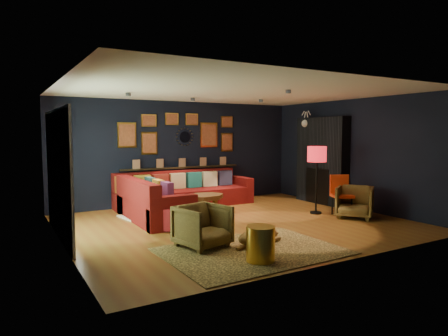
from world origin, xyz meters
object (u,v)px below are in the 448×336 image
pouf (173,217)px  floor_lamp (317,157)px  armchair_right (355,200)px  orange_chair (341,192)px  armchair_left (203,224)px  sectional (173,197)px  gold_stool (261,244)px  coffee_table (204,199)px  dog (257,233)px

pouf → floor_lamp: 3.50m
armchair_right → orange_chair: orange_chair is taller
armchair_left → armchair_right: (3.80, 0.36, 0.00)m
sectional → floor_lamp: size_ratio=2.26×
armchair_right → gold_stool: armchair_right is taller
sectional → pouf: 1.75m
gold_stool → orange_chair: (3.38, 1.75, 0.27)m
pouf → armchair_left: armchair_left is taller
floor_lamp → armchair_left: bearing=-162.2°
coffee_table → floor_lamp: bearing=-21.5°
armchair_right → gold_stool: size_ratio=1.48×
armchair_left → gold_stool: armchair_left is taller
coffee_table → pouf: 1.22m
pouf → dog: pouf is taller
armchair_left → armchair_right: armchair_right is taller
armchair_left → gold_stool: (0.37, -1.04, -0.12)m
coffee_table → pouf: (-1.01, -0.67, -0.17)m
pouf → sectional: bearing=66.9°
floor_lamp → dog: bearing=-151.2°
pouf → orange_chair: (3.70, -0.63, 0.30)m
coffee_table → armchair_right: armchair_right is taller
armchair_right → floor_lamp: bearing=173.0°
gold_stool → dog: size_ratio=0.45×
armchair_left → gold_stool: size_ratio=1.47×
floor_lamp → coffee_table: bearing=158.5°
coffee_table → orange_chair: 3.00m
sectional → armchair_left: size_ratio=4.61×
armchair_right → orange_chair: bearing=151.3°
pouf → coffee_table: bearing=33.6°
armchair_right → floor_lamp: (-0.41, 0.73, 0.89)m
dog → armchair_right: bearing=-2.2°
dog → sectional: bearing=76.7°
coffee_table → armchair_left: armchair_left is taller
sectional → gold_stool: 4.01m
armchair_right → floor_lamp: floor_lamp is taller
coffee_table → orange_chair: (2.70, -1.30, 0.13)m
pouf → armchair_right: size_ratio=0.80×
coffee_table → floor_lamp: floor_lamp is taller
pouf → orange_chair: bearing=-9.7°
armchair_left → floor_lamp: (3.39, 1.09, 0.89)m
sectional → dog: (0.09, -3.26, -0.13)m
coffee_table → armchair_right: bearing=-31.0°
armchair_left → gold_stool: 1.12m
sectional → armchair_left: (-0.74, -2.95, 0.05)m
armchair_left → orange_chair: orange_chair is taller
orange_chair → armchair_left: bearing=-144.5°
pouf → armchair_left: (-0.05, -1.34, 0.15)m
floor_lamp → dog: (-2.56, -1.41, -1.07)m
coffee_table → gold_stool: size_ratio=1.93×
floor_lamp → sectional: bearing=145.0°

